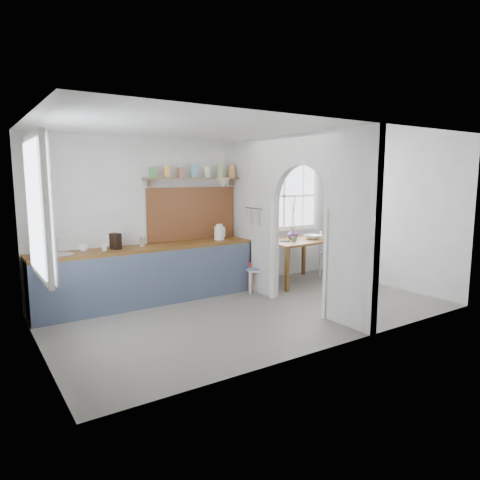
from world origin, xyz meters
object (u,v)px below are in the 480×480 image
dining_table (296,261)px  vase (293,234)px  chair_right (333,254)px  chair_left (257,268)px  kettle (219,232)px

dining_table → vase: 0.53m
chair_right → vase: 1.04m
dining_table → chair_left: (-0.98, -0.09, 0.00)m
chair_left → chair_right: 1.93m
chair_left → chair_right: bearing=111.0°
dining_table → chair_right: (0.95, -0.02, 0.06)m
dining_table → chair_right: size_ratio=1.40×
chair_left → kettle: (-0.52, 0.39, 0.63)m
chair_right → vase: size_ratio=4.32×
chair_right → vase: vase is taller
vase → kettle: bearing=174.4°
chair_right → vase: bearing=56.1°
kettle → dining_table: bearing=-0.5°
chair_left → dining_table: bearing=114.2°
kettle → vase: (1.53, -0.15, -0.12)m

